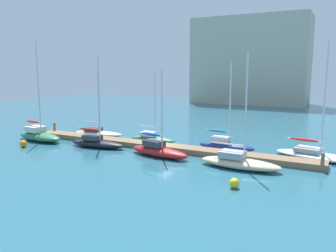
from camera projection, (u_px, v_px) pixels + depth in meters
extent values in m
plane|color=#286075|center=(158.00, 149.00, 33.19)|extent=(120.00, 120.00, 0.00)
cube|color=#846647|center=(158.00, 146.00, 33.15)|extent=(30.19, 1.80, 0.53)
cylinder|color=#846647|center=(55.00, 129.00, 40.50)|extent=(0.28, 0.28, 1.46)
cylinder|color=#846647|center=(322.00, 162.00, 25.65)|extent=(0.28, 0.28, 1.46)
ellipsoid|color=#2D7047|center=(40.00, 137.00, 37.03)|extent=(6.64, 2.92, 0.94)
cube|color=silver|center=(36.00, 129.00, 37.26)|extent=(2.09, 1.74, 0.61)
cylinder|color=silver|center=(38.00, 88.00, 35.99)|extent=(0.14, 0.14, 9.66)
cylinder|color=silver|center=(33.00, 122.00, 37.35)|extent=(2.69, 0.43, 0.11)
ellipsoid|color=#B72D28|center=(33.00, 122.00, 37.35)|extent=(2.45, 0.64, 0.28)
ellipsoid|color=beige|center=(98.00, 133.00, 39.76)|extent=(6.37, 2.82, 0.60)
cube|color=#333842|center=(93.00, 129.00, 39.89)|extent=(2.02, 1.63, 0.39)
cylinder|color=silver|center=(99.00, 94.00, 38.91)|extent=(0.14, 0.14, 8.65)
cylinder|color=silver|center=(90.00, 122.00, 39.87)|extent=(2.57, 0.47, 0.11)
ellipsoid|color=black|center=(98.00, 144.00, 33.82)|extent=(6.15, 2.15, 0.74)
cube|color=#333842|center=(92.00, 137.00, 33.95)|extent=(1.90, 1.28, 0.48)
cylinder|color=silver|center=(99.00, 104.00, 33.06)|extent=(0.14, 0.14, 7.26)
cylinder|color=silver|center=(89.00, 129.00, 33.95)|extent=(2.53, 0.34, 0.11)
ellipsoid|color=#B72D28|center=(89.00, 129.00, 33.95)|extent=(2.30, 0.56, 0.28)
ellipsoid|color=#2D7047|center=(153.00, 139.00, 36.17)|extent=(5.26, 1.73, 0.68)
cube|color=silver|center=(149.00, 134.00, 36.31)|extent=(1.59, 1.17, 0.44)
cylinder|color=silver|center=(155.00, 104.00, 35.44)|extent=(0.13, 0.13, 6.88)
cylinder|color=silver|center=(146.00, 126.00, 36.32)|extent=(2.20, 0.15, 0.11)
ellipsoid|color=#B21E1E|center=(159.00, 152.00, 30.25)|extent=(6.30, 2.63, 0.85)
cube|color=#333842|center=(154.00, 143.00, 30.50)|extent=(2.00, 1.45, 0.55)
cylinder|color=silver|center=(162.00, 109.00, 29.43)|extent=(0.14, 0.14, 6.98)
cylinder|color=silver|center=(151.00, 134.00, 30.59)|extent=(2.55, 0.52, 0.11)
ellipsoid|color=blue|center=(151.00, 134.00, 30.59)|extent=(2.34, 0.72, 0.28)
ellipsoid|color=navy|center=(226.00, 146.00, 32.50)|extent=(5.55, 1.69, 0.80)
cube|color=silver|center=(221.00, 139.00, 32.65)|extent=(1.68, 1.14, 0.52)
cylinder|color=silver|center=(230.00, 103.00, 31.69)|extent=(0.13, 0.13, 7.57)
cylinder|color=silver|center=(218.00, 131.00, 32.68)|extent=(2.32, 0.15, 0.11)
ellipsoid|color=teal|center=(218.00, 131.00, 32.68)|extent=(2.09, 0.40, 0.28)
ellipsoid|color=beige|center=(240.00, 163.00, 26.59)|extent=(6.46, 2.24, 0.79)
cube|color=#9EA3AD|center=(232.00, 154.00, 26.79)|extent=(1.96, 1.51, 0.51)
cylinder|color=silver|center=(246.00, 107.00, 25.70)|extent=(0.14, 0.14, 8.21)
cylinder|color=silver|center=(228.00, 144.00, 26.84)|extent=(2.70, 0.17, 0.11)
ellipsoid|color=white|center=(316.00, 156.00, 29.38)|extent=(7.37, 3.77, 0.56)
cube|color=#9EA3AD|center=(308.00, 150.00, 29.75)|extent=(2.41, 2.06, 0.36)
cylinder|color=silver|center=(325.00, 99.00, 28.36)|extent=(0.14, 0.14, 9.39)
cylinder|color=silver|center=(304.00, 140.00, 29.89)|extent=(2.91, 0.73, 0.11)
ellipsoid|color=#B72D28|center=(304.00, 140.00, 29.89)|extent=(2.67, 0.90, 0.28)
sphere|color=yellow|center=(234.00, 183.00, 22.10)|extent=(0.68, 0.68, 0.68)
sphere|color=orange|center=(24.00, 144.00, 33.95)|extent=(0.71, 0.71, 0.71)
cube|color=#BCB299|center=(250.00, 61.00, 77.83)|extent=(25.62, 10.82, 19.43)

